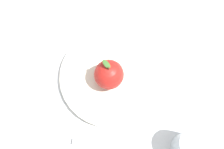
{
  "coord_description": "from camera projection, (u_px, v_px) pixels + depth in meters",
  "views": [
    {
      "loc": [
        -0.18,
        0.1,
        0.61
      ],
      "look_at": [
        0.01,
        -0.01,
        0.02
      ],
      "focal_mm": 40.96,
      "sensor_mm": 36.0,
      "label": 1
    }
  ],
  "objects": [
    {
      "name": "ground_plane",
      "position": [
        110.0,
        84.0,
        0.65
      ],
      "size": [
        2.4,
        2.4,
        0.0
      ],
      "primitive_type": "plane",
      "color": "silver"
    },
    {
      "name": "apple",
      "position": [
        109.0,
        75.0,
        0.6
      ],
      "size": [
        0.07,
        0.07,
        0.08
      ],
      "color": "#B21E19",
      "rests_on": "dinner_plate"
    },
    {
      "name": "knife",
      "position": [
        110.0,
        147.0,
        0.59
      ],
      "size": [
        0.14,
        0.18,
        0.01
      ],
      "color": "silver",
      "rests_on": "ground_plane"
    },
    {
      "name": "dinner_plate",
      "position": [
        112.0,
        76.0,
        0.64
      ],
      "size": [
        0.26,
        0.26,
        0.02
      ],
      "color": "silver",
      "rests_on": "ground_plane"
    },
    {
      "name": "cup",
      "position": [
        190.0,
        146.0,
        0.55
      ],
      "size": [
        0.06,
        0.06,
        0.08
      ],
      "color": "silver",
      "rests_on": "ground_plane"
    }
  ]
}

